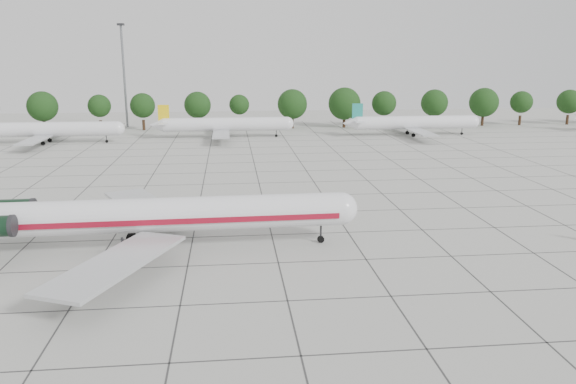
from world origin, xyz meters
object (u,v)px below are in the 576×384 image
object	(u,v)px
floodlight_mast	(124,70)
main_airliner	(132,215)
bg_airliner_d	(414,123)
bg_airliner_b	(49,130)
bg_airliner_c	(225,125)

from	to	relation	value
floodlight_mast	main_airliner	bearing A→B (deg)	-80.06
bg_airliner_d	floodlight_mast	distance (m)	72.53
floodlight_mast	bg_airliner_b	bearing A→B (deg)	-112.68
main_airliner	floodlight_mast	size ratio (longest dim) A/B	1.64
bg_airliner_d	bg_airliner_b	bearing A→B (deg)	-177.36
main_airliner	bg_airliner_c	distance (m)	73.77
bg_airliner_c	floodlight_mast	bearing A→B (deg)	138.58
bg_airliner_b	bg_airliner_d	world-z (taller)	same
bg_airliner_b	bg_airliner_d	size ratio (longest dim) A/B	1.00
bg_airliner_c	floodlight_mast	xyz separation A→B (m)	(-24.98, 22.04, 11.37)
main_airliner	bg_airliner_b	bearing A→B (deg)	110.78
main_airliner	bg_airliner_c	xyz separation A→B (m)	(8.27, 73.30, -0.54)
floodlight_mast	bg_airliner_d	bearing A→B (deg)	-18.80
bg_airliner_b	bg_airliner_c	distance (m)	36.45
main_airliner	bg_airliner_d	size ratio (longest dim) A/B	1.48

